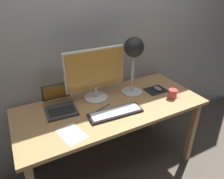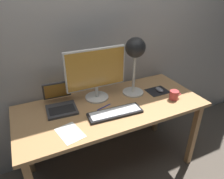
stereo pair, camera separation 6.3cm
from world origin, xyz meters
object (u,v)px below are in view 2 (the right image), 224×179
mouse (160,90)px  coffee_mug (174,95)px  monitor (96,72)px  desk_lamp (135,53)px  laptop (60,100)px  keyboard_main (115,113)px  pen (104,107)px

mouse → coffee_mug: size_ratio=0.84×
monitor → desk_lamp: bearing=-9.8°
coffee_mug → monitor: bearing=152.8°
mouse → laptop: bearing=170.9°
keyboard_main → pen: 0.13m
keyboard_main → desk_lamp: size_ratio=0.85×
coffee_mug → keyboard_main: bearing=178.3°
monitor → mouse: (0.59, -0.14, -0.24)m
desk_lamp → pen: bearing=-162.2°
monitor → desk_lamp: 0.37m
laptop → coffee_mug: (0.95, -0.32, -0.02)m
laptop → mouse: 0.93m
mouse → pen: (-0.59, -0.03, -0.02)m
keyboard_main → desk_lamp: bearing=38.0°
monitor → laptop: 0.39m
laptop → pen: size_ratio=2.33×
keyboard_main → mouse: size_ratio=4.66×
keyboard_main → laptop: 0.48m
monitor → keyboard_main: 0.39m
coffee_mug → pen: coffee_mug is taller
coffee_mug → mouse: bearing=99.2°
mouse → coffee_mug: (0.03, -0.17, 0.02)m
desk_lamp → coffee_mug: (0.27, -0.26, -0.35)m
mouse → coffee_mug: coffee_mug is taller
monitor → keyboard_main: bearing=-82.8°
mouse → pen: mouse is taller
monitor → desk_lamp: (0.34, -0.06, 0.14)m
desk_lamp → laptop: bearing=174.8°
pen → coffee_mug: bearing=-13.1°
coffee_mug → pen: bearing=166.9°
keyboard_main → coffee_mug: bearing=-1.7°
laptop → pen: bearing=-28.1°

